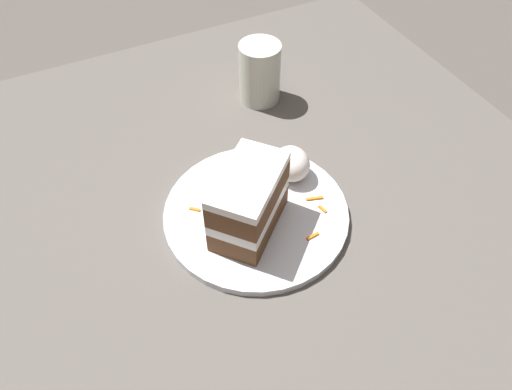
{
  "coord_description": "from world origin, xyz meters",
  "views": [
    {
      "loc": [
        0.42,
        -0.21,
        0.61
      ],
      "look_at": [
        0.0,
        -0.0,
        0.08
      ],
      "focal_mm": 35.0,
      "sensor_mm": 36.0,
      "label": 1
    }
  ],
  "objects_px": {
    "drinking_glass": "(260,76)",
    "cream_dollop": "(292,164)",
    "plate": "(256,214)",
    "cake_slice": "(249,202)",
    "orange_garnish": "(249,167)"
  },
  "relations": [
    {
      "from": "cake_slice",
      "to": "orange_garnish",
      "type": "bearing_deg",
      "value": -67.46
    },
    {
      "from": "plate",
      "to": "drinking_glass",
      "type": "distance_m",
      "value": 0.29
    },
    {
      "from": "plate",
      "to": "cream_dollop",
      "type": "xyz_separation_m",
      "value": [
        -0.04,
        0.08,
        0.03
      ]
    },
    {
      "from": "cream_dollop",
      "to": "drinking_glass",
      "type": "relative_size",
      "value": 0.55
    },
    {
      "from": "plate",
      "to": "drinking_glass",
      "type": "relative_size",
      "value": 2.48
    },
    {
      "from": "cake_slice",
      "to": "cream_dollop",
      "type": "xyz_separation_m",
      "value": [
        -0.06,
        0.1,
        -0.02
      ]
    },
    {
      "from": "cake_slice",
      "to": "orange_garnish",
      "type": "distance_m",
      "value": 0.12
    },
    {
      "from": "cake_slice",
      "to": "drinking_glass",
      "type": "distance_m",
      "value": 0.31
    },
    {
      "from": "orange_garnish",
      "to": "drinking_glass",
      "type": "relative_size",
      "value": 0.49
    },
    {
      "from": "drinking_glass",
      "to": "cream_dollop",
      "type": "bearing_deg",
      "value": -13.56
    },
    {
      "from": "cake_slice",
      "to": "orange_garnish",
      "type": "height_order",
      "value": "cake_slice"
    },
    {
      "from": "orange_garnish",
      "to": "drinking_glass",
      "type": "height_order",
      "value": "drinking_glass"
    },
    {
      "from": "cream_dollop",
      "to": "drinking_glass",
      "type": "xyz_separation_m",
      "value": [
        -0.21,
        0.05,
        0.01
      ]
    },
    {
      "from": "cake_slice",
      "to": "orange_garnish",
      "type": "xyz_separation_m",
      "value": [
        -0.1,
        0.05,
        -0.05
      ]
    },
    {
      "from": "plate",
      "to": "cream_dollop",
      "type": "relative_size",
      "value": 4.49
    }
  ]
}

